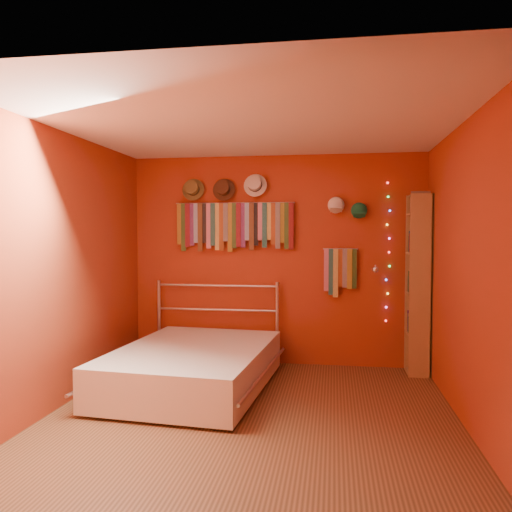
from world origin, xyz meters
The scene contains 16 objects.
ground centered at (0.00, 0.00, 0.00)m, with size 3.50×3.50×0.00m, color #50321B.
back_wall centered at (0.00, 1.75, 1.25)m, with size 3.50×0.02×2.50m, color maroon.
right_wall centered at (1.75, 0.00, 1.25)m, with size 0.02×3.50×2.50m, color maroon.
left_wall centered at (-1.75, 0.00, 1.25)m, with size 0.02×3.50×2.50m, color maroon.
ceiling centered at (0.00, 0.00, 2.50)m, with size 3.50×3.50×0.02m, color white.
tie_rack centered at (-0.50, 1.68, 1.68)m, with size 1.45×0.03×0.59m.
small_tie_rack centered at (0.76, 1.69, 1.15)m, with size 0.40×0.03×0.57m.
fedora_olive centered at (-1.00, 1.66, 2.11)m, with size 0.27×0.15×0.27m.
fedora_brown centered at (-0.62, 1.66, 2.10)m, with size 0.27×0.15×0.27m.
fedora_white centered at (-0.24, 1.66, 2.15)m, with size 0.28×0.15×0.27m.
cap_white centered at (0.71, 1.70, 1.90)m, with size 0.19×0.23×0.19m.
cap_green centered at (0.97, 1.70, 1.83)m, with size 0.18×0.23×0.18m.
fairy_lights centered at (1.31, 1.71, 1.35)m, with size 0.06×0.02×1.62m.
reading_lamp centered at (1.15, 1.51, 1.17)m, with size 0.07×0.31×0.09m.
bookshelf centered at (1.66, 1.53, 1.02)m, with size 0.25×0.34×2.00m.
bed centered at (-0.70, 0.61, 0.23)m, with size 1.66×2.11×0.99m.
Camera 1 is at (0.69, -4.20, 1.57)m, focal length 35.00 mm.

